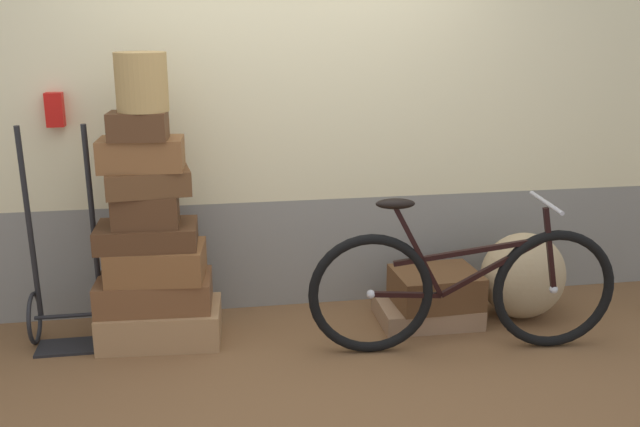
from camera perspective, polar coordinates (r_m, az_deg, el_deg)
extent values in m
cube|color=brown|center=(4.21, -1.40, -11.57)|extent=(9.15, 5.20, 0.06)
cube|color=gray|center=(4.84, -2.90, -2.86)|extent=(7.15, 0.20, 0.72)
cube|color=beige|center=(4.60, -3.10, 11.59)|extent=(7.15, 0.20, 1.69)
cube|color=red|center=(4.53, -20.41, 7.77)|extent=(0.10, 0.08, 0.20)
cube|color=#9E754C|center=(4.43, -12.59, -8.58)|extent=(0.74, 0.47, 0.21)
cube|color=brown|center=(4.37, -13.05, -6.13)|extent=(0.68, 0.42, 0.18)
cube|color=brown|center=(4.29, -12.91, -3.81)|extent=(0.58, 0.43, 0.20)
cube|color=#4C2D19|center=(4.26, -13.64, -1.69)|extent=(0.58, 0.37, 0.13)
cube|color=#4C2D19|center=(4.18, -13.75, 0.20)|extent=(0.38, 0.23, 0.18)
cube|color=brown|center=(4.17, -13.59, 2.47)|extent=(0.50, 0.34, 0.14)
cube|color=brown|center=(4.15, -14.07, 4.62)|extent=(0.48, 0.30, 0.18)
cube|color=#4C2D19|center=(4.07, -14.32, 6.79)|extent=(0.33, 0.24, 0.15)
cube|color=#937051|center=(4.66, 8.54, -7.71)|extent=(0.63, 0.46, 0.12)
cube|color=brown|center=(4.59, 9.22, -5.85)|extent=(0.54, 0.43, 0.21)
cylinder|color=#A8844C|center=(4.06, -14.06, 10.16)|extent=(0.28, 0.28, 0.32)
torus|color=black|center=(4.60, -21.83, -7.76)|extent=(0.03, 0.32, 0.32)
torus|color=black|center=(4.52, -16.70, -7.64)|extent=(0.03, 0.32, 0.32)
cylinder|color=black|center=(4.56, -19.29, -7.71)|extent=(0.41, 0.02, 0.02)
cylinder|color=black|center=(4.41, -22.20, -0.84)|extent=(0.03, 0.10, 1.15)
cylinder|color=black|center=(4.34, -17.68, -0.65)|extent=(0.03, 0.10, 1.15)
cube|color=black|center=(4.52, -19.33, -10.00)|extent=(0.37, 0.22, 0.02)
ellipsoid|color=tan|center=(4.77, 15.89, -4.79)|extent=(0.55, 0.46, 0.56)
torus|color=black|center=(4.09, 4.08, -6.44)|extent=(0.72, 0.13, 0.72)
sphere|color=#B2B2B7|center=(4.09, 4.08, -6.44)|extent=(0.05, 0.05, 0.05)
torus|color=black|center=(4.37, 18.14, -5.78)|extent=(0.72, 0.13, 0.72)
sphere|color=#B2B2B7|center=(4.37, 18.14, -5.78)|extent=(0.05, 0.05, 0.05)
cube|color=black|center=(4.19, 13.54, -4.22)|extent=(0.59, 0.09, 0.35)
cube|color=black|center=(4.05, 7.87, -3.07)|extent=(0.31, 0.06, 0.54)
cube|color=black|center=(4.13, 6.88, -6.46)|extent=(0.41, 0.07, 0.05)
cube|color=black|center=(4.12, 11.77, -3.00)|extent=(0.85, 0.11, 0.15)
cube|color=black|center=(4.27, 17.86, -2.73)|extent=(0.12, 0.04, 0.50)
ellipsoid|color=black|center=(3.95, 6.03, 0.78)|extent=(0.23, 0.11, 0.06)
cylinder|color=#A5A5AD|center=(4.18, 17.60, 0.83)|extent=(0.07, 0.46, 0.02)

